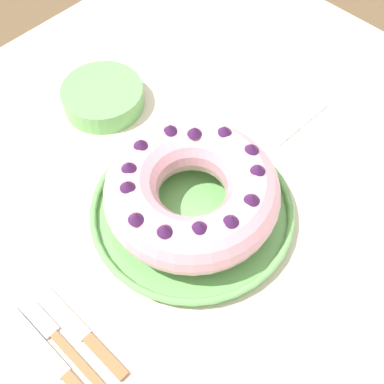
{
  "coord_description": "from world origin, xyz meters",
  "views": [
    {
      "loc": [
        -0.35,
        -0.32,
        1.54
      ],
      "look_at": [
        -0.01,
        0.01,
        0.84
      ],
      "focal_mm": 50.0,
      "sensor_mm": 36.0,
      "label": 1
    }
  ],
  "objects": [
    {
      "name": "bundt_cake",
      "position": [
        -0.01,
        0.01,
        0.84
      ],
      "size": [
        0.28,
        0.28,
        0.1
      ],
      "color": "#E09EAD",
      "rests_on": "serving_dish"
    },
    {
      "name": "serving_knife",
      "position": [
        -0.33,
        -0.05,
        0.77
      ],
      "size": [
        0.02,
        0.24,
        0.01
      ],
      "rotation": [
        0.0,
        0.0,
        0.01
      ],
      "color": "#936038",
      "rests_on": "dining_table"
    },
    {
      "name": "ground_plane",
      "position": [
        0.0,
        0.0,
        0.0
      ],
      "size": [
        8.0,
        8.0,
        0.0
      ],
      "primitive_type": "plane",
      "color": "brown"
    },
    {
      "name": "napkin",
      "position": [
        0.28,
        0.05,
        0.77
      ],
      "size": [
        0.15,
        0.11,
        0.0
      ],
      "primitive_type": "cube",
      "rotation": [
        0.0,
        0.0,
        -0.03
      ],
      "color": "white",
      "rests_on": "dining_table"
    },
    {
      "name": "serving_dish",
      "position": [
        -0.01,
        0.01,
        0.78
      ],
      "size": [
        0.34,
        0.34,
        0.03
      ],
      "color": "#6BB760",
      "rests_on": "dining_table"
    },
    {
      "name": "cake_knife",
      "position": [
        -0.27,
        -0.03,
        0.77
      ],
      "size": [
        0.02,
        0.19,
        0.01
      ],
      "rotation": [
        0.0,
        0.0,
        -0.08
      ],
      "color": "#936038",
      "rests_on": "dining_table"
    },
    {
      "name": "fork",
      "position": [
        -0.3,
        -0.02,
        0.77
      ],
      "size": [
        0.02,
        0.21,
        0.01
      ],
      "rotation": [
        0.0,
        0.0,
        0.1
      ],
      "color": "#936038",
      "rests_on": "dining_table"
    },
    {
      "name": "dining_table",
      "position": [
        0.0,
        0.0,
        0.68
      ],
      "size": [
        1.24,
        1.19,
        0.77
      ],
      "color": "beige",
      "rests_on": "ground_plane"
    },
    {
      "name": "side_bowl",
      "position": [
        0.05,
        0.31,
        0.79
      ],
      "size": [
        0.16,
        0.16,
        0.04
      ],
      "primitive_type": "cylinder",
      "color": "#6BB760",
      "rests_on": "dining_table"
    }
  ]
}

